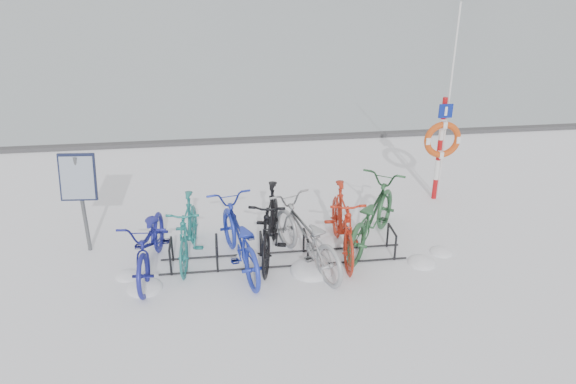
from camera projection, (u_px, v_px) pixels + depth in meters
The scene contains 13 objects.
ground at pixel (284, 260), 9.19m from camera, with size 900.00×900.00×0.00m, color white.
quay_edge at pixel (257, 140), 14.50m from camera, with size 400.00×0.25×0.10m, color #3F3F42.
bike_rack at pixel (284, 251), 9.12m from camera, with size 4.00×0.48×0.46m.
info_board at pixel (79, 183), 8.96m from camera, with size 0.59×0.27×1.73m.
lifebuoy_station at pixel (442, 140), 10.78m from camera, with size 0.73×0.22×3.79m.
bike_0 at pixel (151, 240), 8.72m from camera, with size 0.71×2.03×1.07m, color navy.
bike_1 at pixel (188, 228), 9.06m from camera, with size 0.51×1.79×1.08m, color #1F7471.
bike_2 at pixel (239, 235), 8.83m from camera, with size 0.73×2.09×1.10m, color #2032AF.
bike_3 at pixel (270, 223), 9.10m from camera, with size 0.56×2.00×1.20m, color black.
bike_4 at pixel (306, 234), 8.88m from camera, with size 0.72×2.06×1.08m, color #919398.
bike_5 at pixel (343, 221), 9.18m from camera, with size 0.56×1.97×1.19m, color #B42714.
bike_6 at pixel (371, 213), 9.48m from camera, with size 0.76×2.19×1.15m, color #2A5934.
snow_drifts at pixel (292, 266), 9.03m from camera, with size 5.52×1.82×0.24m.
Camera 1 is at (-0.93, -7.84, 4.83)m, focal length 35.00 mm.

